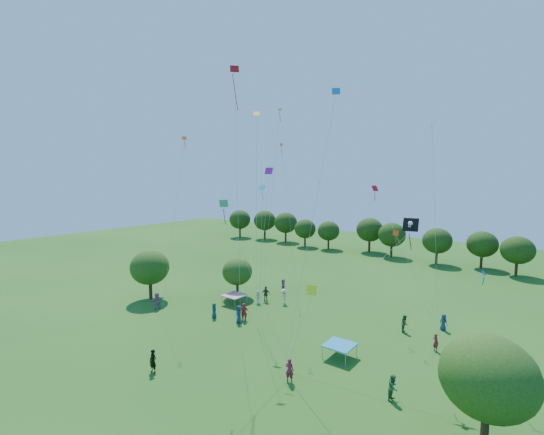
{
  "coord_description": "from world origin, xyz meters",
  "views": [
    {
      "loc": [
        18.35,
        -10.22,
        14.26
      ],
      "look_at": [
        0.0,
        14.0,
        11.0
      ],
      "focal_mm": 24.0,
      "sensor_mm": 36.0,
      "label": 1
    }
  ],
  "objects_px": {
    "near_tree_west": "(150,267)",
    "tent_red_stripe": "(234,295)",
    "near_tree_north": "(237,272)",
    "near_tree_east": "(488,377)",
    "red_high_kite": "(236,115)",
    "pirate_kite": "(407,228)",
    "tent_blue": "(340,345)",
    "man_in_black": "(153,361)"
  },
  "relations": [
    {
      "from": "near_tree_north",
      "to": "near_tree_east",
      "type": "bearing_deg",
      "value": -21.23
    },
    {
      "from": "tent_blue",
      "to": "man_in_black",
      "type": "relative_size",
      "value": 1.26
    },
    {
      "from": "near_tree_east",
      "to": "red_high_kite",
      "type": "distance_m",
      "value": 25.67
    },
    {
      "from": "pirate_kite",
      "to": "red_high_kite",
      "type": "distance_m",
      "value": 16.94
    },
    {
      "from": "tent_red_stripe",
      "to": "pirate_kite",
      "type": "xyz_separation_m",
      "value": [
        19.75,
        -2.71,
        9.66
      ]
    },
    {
      "from": "tent_blue",
      "to": "near_tree_east",
      "type": "bearing_deg",
      "value": -22.19
    },
    {
      "from": "near_tree_west",
      "to": "tent_red_stripe",
      "type": "bearing_deg",
      "value": 27.16
    },
    {
      "from": "pirate_kite",
      "to": "tent_red_stripe",
      "type": "bearing_deg",
      "value": 172.18
    },
    {
      "from": "tent_blue",
      "to": "red_high_kite",
      "type": "xyz_separation_m",
      "value": [
        -9.48,
        -1.66,
        18.73
      ]
    },
    {
      "from": "near_tree_north",
      "to": "near_tree_east",
      "type": "distance_m",
      "value": 29.49
    },
    {
      "from": "near_tree_east",
      "to": "pirate_kite",
      "type": "xyz_separation_m",
      "value": [
        -6.1,
        5.68,
        6.7
      ]
    },
    {
      "from": "pirate_kite",
      "to": "man_in_black",
      "type": "bearing_deg",
      "value": -140.93
    },
    {
      "from": "pirate_kite",
      "to": "red_high_kite",
      "type": "xyz_separation_m",
      "value": [
        -13.98,
        -3.02,
        9.07
      ]
    },
    {
      "from": "tent_blue",
      "to": "tent_red_stripe",
      "type": "bearing_deg",
      "value": 165.07
    },
    {
      "from": "tent_red_stripe",
      "to": "red_high_kite",
      "type": "relative_size",
      "value": 0.1
    },
    {
      "from": "tent_blue",
      "to": "man_in_black",
      "type": "xyz_separation_m",
      "value": [
        -9.94,
        -10.38,
        -0.16
      ]
    },
    {
      "from": "pirate_kite",
      "to": "red_high_kite",
      "type": "bearing_deg",
      "value": -167.83
    },
    {
      "from": "red_high_kite",
      "to": "near_tree_east",
      "type": "bearing_deg",
      "value": -7.55
    },
    {
      "from": "near_tree_north",
      "to": "near_tree_east",
      "type": "height_order",
      "value": "near_tree_east"
    },
    {
      "from": "near_tree_north",
      "to": "tent_blue",
      "type": "xyz_separation_m",
      "value": [
        16.87,
        -6.35,
        -2.03
      ]
    },
    {
      "from": "tent_red_stripe",
      "to": "red_high_kite",
      "type": "bearing_deg",
      "value": -44.81
    },
    {
      "from": "near_tree_north",
      "to": "pirate_kite",
      "type": "relative_size",
      "value": 0.47
    },
    {
      "from": "near_tree_north",
      "to": "red_high_kite",
      "type": "distance_m",
      "value": 19.95
    },
    {
      "from": "near_tree_east",
      "to": "tent_blue",
      "type": "distance_m",
      "value": 11.83
    },
    {
      "from": "red_high_kite",
      "to": "man_in_black",
      "type": "bearing_deg",
      "value": -93.08
    },
    {
      "from": "near_tree_east",
      "to": "man_in_black",
      "type": "bearing_deg",
      "value": -163.59
    },
    {
      "from": "tent_blue",
      "to": "near_tree_north",
      "type": "bearing_deg",
      "value": 159.39
    },
    {
      "from": "near_tree_west",
      "to": "pirate_kite",
      "type": "xyz_separation_m",
      "value": [
        28.92,
        1.99,
        6.87
      ]
    },
    {
      "from": "near_tree_west",
      "to": "tent_red_stripe",
      "type": "xyz_separation_m",
      "value": [
        9.17,
        4.7,
        -2.8
      ]
    },
    {
      "from": "near_tree_west",
      "to": "red_high_kite",
      "type": "distance_m",
      "value": 21.87
    },
    {
      "from": "near_tree_west",
      "to": "tent_blue",
      "type": "distance_m",
      "value": 24.58
    },
    {
      "from": "man_in_black",
      "to": "near_tree_west",
      "type": "bearing_deg",
      "value": 138.17
    },
    {
      "from": "near_tree_west",
      "to": "tent_red_stripe",
      "type": "distance_m",
      "value": 10.68
    },
    {
      "from": "near_tree_east",
      "to": "near_tree_west",
      "type": "bearing_deg",
      "value": 173.99
    },
    {
      "from": "red_high_kite",
      "to": "near_tree_west",
      "type": "bearing_deg",
      "value": 176.08
    },
    {
      "from": "tent_blue",
      "to": "man_in_black",
      "type": "distance_m",
      "value": 14.37
    },
    {
      "from": "near_tree_east",
      "to": "tent_blue",
      "type": "xyz_separation_m",
      "value": [
        -10.6,
        4.32,
        -2.96
      ]
    },
    {
      "from": "tent_red_stripe",
      "to": "man_in_black",
      "type": "relative_size",
      "value": 1.26
    },
    {
      "from": "man_in_black",
      "to": "red_high_kite",
      "type": "height_order",
      "value": "red_high_kite"
    },
    {
      "from": "near_tree_north",
      "to": "man_in_black",
      "type": "bearing_deg",
      "value": -67.49
    },
    {
      "from": "near_tree_east",
      "to": "red_high_kite",
      "type": "bearing_deg",
      "value": 172.45
    },
    {
      "from": "near_tree_north",
      "to": "pirate_kite",
      "type": "bearing_deg",
      "value": -13.15
    }
  ]
}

